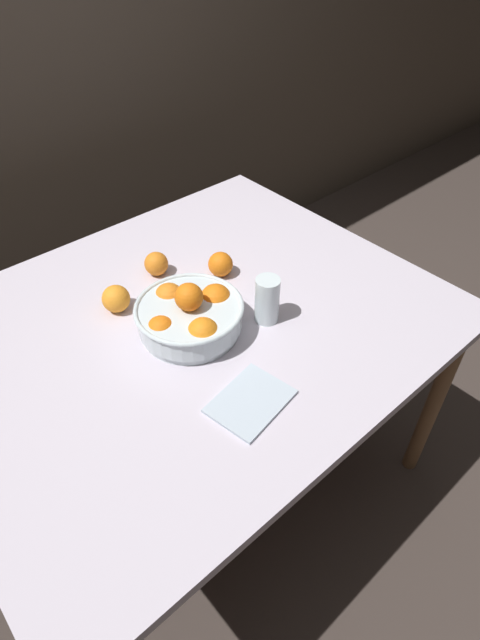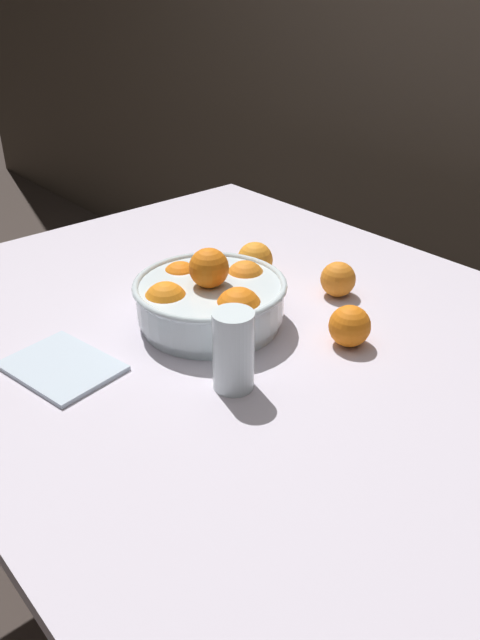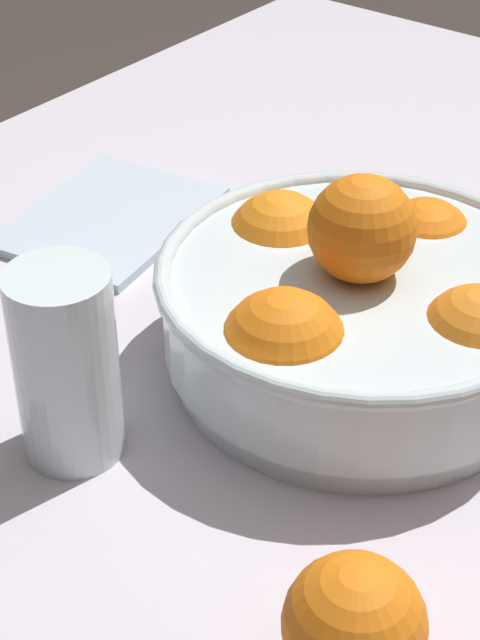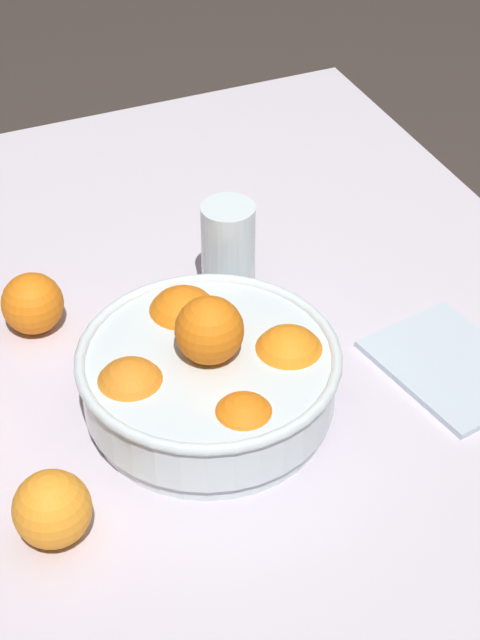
{
  "view_description": "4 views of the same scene",
  "coord_description": "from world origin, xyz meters",
  "px_view_note": "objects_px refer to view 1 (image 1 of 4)",
  "views": [
    {
      "loc": [
        -0.56,
        -0.83,
        1.66
      ],
      "look_at": [
        0.07,
        -0.13,
        0.81
      ],
      "focal_mm": 28.0,
      "sensor_mm": 36.0,
      "label": 1
    },
    {
      "loc": [
        0.76,
        -0.65,
        1.33
      ],
      "look_at": [
        0.07,
        -0.05,
        0.82
      ],
      "focal_mm": 35.0,
      "sensor_mm": 36.0,
      "label": 2
    },
    {
      "loc": [
        0.49,
        0.26,
        1.23
      ],
      "look_at": [
        0.04,
        -0.09,
        0.82
      ],
      "focal_mm": 60.0,
      "sensor_mm": 36.0,
      "label": 3
    },
    {
      "loc": [
        -0.8,
        0.26,
        1.57
      ],
      "look_at": [
        0.04,
        -0.1,
        0.82
      ],
      "focal_mm": 60.0,
      "sensor_mm": 36.0,
      "label": 4
    }
  ],
  "objects_px": {
    "orange_loose_near_bowl": "(116,299)",
    "orange_loose_aside": "(220,264)",
    "orange_loose_front": "(156,264)",
    "juice_glass": "(267,302)",
    "fruit_bowl": "(190,316)"
  },
  "relations": [
    {
      "from": "orange_loose_aside",
      "to": "juice_glass",
      "type": "bearing_deg",
      "value": -98.55
    },
    {
      "from": "orange_loose_front",
      "to": "orange_loose_aside",
      "type": "xyz_separation_m",
      "value": [
        0.14,
        -0.13,
        0.0
      ]
    },
    {
      "from": "fruit_bowl",
      "to": "orange_loose_aside",
      "type": "distance_m",
      "value": 0.25
    },
    {
      "from": "orange_loose_front",
      "to": "juice_glass",
      "type": "bearing_deg",
      "value": -73.97
    },
    {
      "from": "juice_glass",
      "to": "orange_loose_aside",
      "type": "relative_size",
      "value": 1.8
    },
    {
      "from": "juice_glass",
      "to": "orange_loose_near_bowl",
      "type": "distance_m",
      "value": 0.41
    },
    {
      "from": "juice_glass",
      "to": "orange_loose_front",
      "type": "distance_m",
      "value": 0.38
    },
    {
      "from": "orange_loose_near_bowl",
      "to": "orange_loose_front",
      "type": "bearing_deg",
      "value": 20.51
    },
    {
      "from": "juice_glass",
      "to": "fruit_bowl",
      "type": "bearing_deg",
      "value": 151.61
    },
    {
      "from": "fruit_bowl",
      "to": "orange_loose_aside",
      "type": "xyz_separation_m",
      "value": [
        0.21,
        0.14,
        -0.02
      ]
    },
    {
      "from": "orange_loose_near_bowl",
      "to": "orange_loose_aside",
      "type": "relative_size",
      "value": 1.03
    },
    {
      "from": "orange_loose_near_bowl",
      "to": "orange_loose_aside",
      "type": "xyz_separation_m",
      "value": [
        0.31,
        -0.06,
        -0.0
      ]
    },
    {
      "from": "orange_loose_near_bowl",
      "to": "orange_loose_front",
      "type": "relative_size",
      "value": 1.08
    },
    {
      "from": "orange_loose_aside",
      "to": "fruit_bowl",
      "type": "bearing_deg",
      "value": -147.49
    },
    {
      "from": "orange_loose_front",
      "to": "orange_loose_aside",
      "type": "distance_m",
      "value": 0.19
    }
  ]
}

